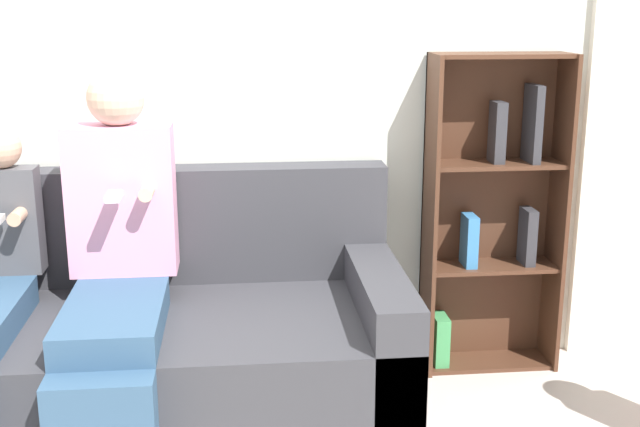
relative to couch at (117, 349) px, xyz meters
The scene contains 4 objects.
back_wall 1.11m from the couch, 71.63° to the left, with size 10.00×0.06×2.55m.
couch is the anchor object (origin of this frame).
adult_seated 0.40m from the couch, 68.79° to the right, with size 0.40×0.90×1.35m.
bookshelf 1.67m from the couch, 13.71° to the left, with size 0.59×0.23×1.39m.
Camera 1 is at (0.32, -2.33, 1.58)m, focal length 45.00 mm.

